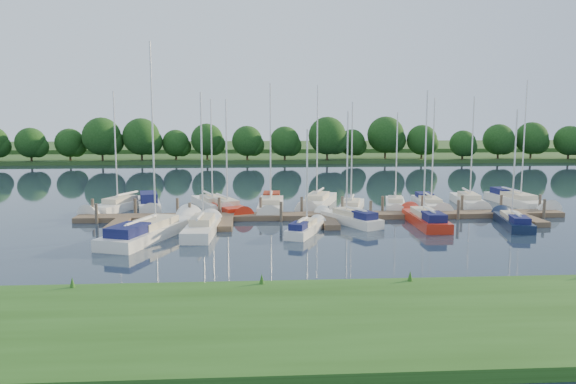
{
  "coord_description": "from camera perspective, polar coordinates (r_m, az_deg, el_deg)",
  "views": [
    {
      "loc": [
        -5.91,
        -37.15,
        8.36
      ],
      "look_at": [
        -2.97,
        8.0,
        2.2
      ],
      "focal_mm": 35.0,
      "sensor_mm": 36.0,
      "label": 1
    }
  ],
  "objects": [
    {
      "name": "sailboat_n_4",
      "position": [
        50.08,
        -1.76,
        -1.48
      ],
      "size": [
        2.64,
        9.14,
        11.56
      ],
      "rotation": [
        0.0,
        0.0,
        3.08
      ],
      "color": "white",
      "rests_on": "ground"
    },
    {
      "name": "dock",
      "position": [
        45.59,
        3.78,
        -2.58
      ],
      "size": [
        40.0,
        6.0,
        0.4
      ],
      "color": "brown",
      "rests_on": "ground"
    },
    {
      "name": "far_shore",
      "position": [
        112.6,
        -0.72,
        3.65
      ],
      "size": [
        180.0,
        30.0,
        0.6
      ],
      "primitive_type": "cube",
      "color": "#23481B",
      "rests_on": "ground"
    },
    {
      "name": "sailboat_n_5",
      "position": [
        52.46,
        3.0,
        -1.12
      ],
      "size": [
        4.44,
        9.08,
        11.55
      ],
      "rotation": [
        0.0,
        0.0,
        2.82
      ],
      "color": "white",
      "rests_on": "ground"
    },
    {
      "name": "mooring_pilings",
      "position": [
        46.62,
        3.61,
        -1.84
      ],
      "size": [
        38.24,
        2.84,
        2.0
      ],
      "color": "#473D33",
      "rests_on": "ground"
    },
    {
      "name": "sailboat_n_2",
      "position": [
        51.86,
        -7.74,
        -1.29
      ],
      "size": [
        4.13,
        8.0,
        10.23
      ],
      "rotation": [
        0.0,
        0.0,
        3.49
      ],
      "color": "white",
      "rests_on": "ground"
    },
    {
      "name": "ground",
      "position": [
        38.54,
        5.2,
        -4.81
      ],
      "size": [
        260.0,
        260.0,
        0.0
      ],
      "primitive_type": "plane",
      "color": "#1B2737",
      "rests_on": "ground"
    },
    {
      "name": "sailboat_n_3",
      "position": [
        49.48,
        -6.29,
        -1.7
      ],
      "size": [
        4.39,
        7.81,
        10.19
      ],
      "rotation": [
        0.0,
        0.0,
        3.54
      ],
      "color": "#B72210",
      "rests_on": "ground"
    },
    {
      "name": "sailboat_n_0",
      "position": [
        52.24,
        -16.71,
        -1.47
      ],
      "size": [
        4.79,
        8.34,
        10.9
      ],
      "rotation": [
        0.0,
        0.0,
        2.73
      ],
      "color": "white",
      "rests_on": "ground"
    },
    {
      "name": "sailboat_n_6",
      "position": [
        49.63,
        6.43,
        -1.68
      ],
      "size": [
        3.45,
        7.85,
        9.88
      ],
      "rotation": [
        0.0,
        0.0,
        2.89
      ],
      "color": "white",
      "rests_on": "ground"
    },
    {
      "name": "sailboat_s_3",
      "position": [
        44.07,
        6.28,
        -2.8
      ],
      "size": [
        4.33,
        6.75,
        9.1
      ],
      "rotation": [
        0.0,
        0.0,
        0.48
      ],
      "color": "white",
      "rests_on": "ground"
    },
    {
      "name": "near_bank",
      "position": [
        23.42,
        11.42,
        -12.68
      ],
      "size": [
        90.0,
        10.0,
        0.5
      ],
      "primitive_type": "cube",
      "color": "#214914",
      "rests_on": "ground"
    },
    {
      "name": "sailboat_s_4",
      "position": [
        44.66,
        13.74,
        -2.82
      ],
      "size": [
        2.11,
        8.31,
        10.71
      ],
      "rotation": [
        0.0,
        0.0,
        -0.02
      ],
      "color": "#B72210",
      "rests_on": "ground"
    },
    {
      "name": "sailboat_n_10",
      "position": [
        57.03,
        22.31,
        -0.93
      ],
      "size": [
        2.97,
        9.56,
        12.03
      ],
      "rotation": [
        0.0,
        0.0,
        3.23
      ],
      "color": "white",
      "rests_on": "ground"
    },
    {
      "name": "sailboat_n_7",
      "position": [
        51.97,
        10.84,
        -1.34
      ],
      "size": [
        2.94,
        7.07,
        9.01
      ],
      "rotation": [
        0.0,
        0.0,
        2.92
      ],
      "color": "white",
      "rests_on": "ground"
    },
    {
      "name": "sailboat_s_5",
      "position": [
        46.26,
        21.85,
        -2.83
      ],
      "size": [
        2.93,
        7.26,
        9.17
      ],
      "rotation": [
        0.0,
        0.0,
        -0.21
      ],
      "color": "#0F1A33",
      "rests_on": "ground"
    },
    {
      "name": "sailboat_s_0",
      "position": [
        40.23,
        -13.62,
        -3.97
      ],
      "size": [
        5.63,
        10.94,
        13.85
      ],
      "rotation": [
        0.0,
        0.0,
        -0.35
      ],
      "color": "white",
      "rests_on": "ground"
    },
    {
      "name": "sailboat_n_9",
      "position": [
        55.13,
        17.9,
        -1.05
      ],
      "size": [
        2.84,
        8.25,
        10.52
      ],
      "rotation": [
        0.0,
        0.0,
        3.01
      ],
      "color": "white",
      "rests_on": "ground"
    },
    {
      "name": "distant_hill",
      "position": [
        137.49,
        -1.27,
        4.56
      ],
      "size": [
        220.0,
        40.0,
        1.4
      ],
      "primitive_type": "cube",
      "color": "#375726",
      "rests_on": "ground"
    },
    {
      "name": "sailboat_n_8",
      "position": [
        53.18,
        14.24,
        -1.2
      ],
      "size": [
        2.39,
        8.23,
        10.3
      ],
      "rotation": [
        0.0,
        0.0,
        3.08
      ],
      "color": "white",
      "rests_on": "ground"
    },
    {
      "name": "treeline",
      "position": [
        98.97,
        -1.38,
        5.31
      ],
      "size": [
        145.04,
        9.63,
        8.14
      ],
      "color": "#38281C",
      "rests_on": "ground"
    },
    {
      "name": "sailboat_s_2",
      "position": [
        40.18,
        1.77,
        -3.8
      ],
      "size": [
        3.28,
        5.88,
        7.76
      ],
      "rotation": [
        0.0,
        0.0,
        -0.4
      ],
      "color": "white",
      "rests_on": "ground"
    },
    {
      "name": "motorboat",
      "position": [
        52.22,
        -13.93,
        -1.28
      ],
      "size": [
        2.96,
        6.49,
        1.84
      ],
      "rotation": [
        0.0,
        0.0,
        3.36
      ],
      "color": "white",
      "rests_on": "ground"
    },
    {
      "name": "sailboat_s_1",
      "position": [
        40.74,
        -8.67,
        -3.77
      ],
      "size": [
        2.36,
        8.09,
        10.48
      ],
      "rotation": [
        0.0,
        0.0,
        -0.07
      ],
      "color": "white",
      "rests_on": "ground"
    }
  ]
}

